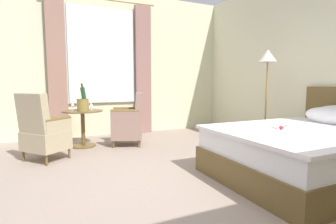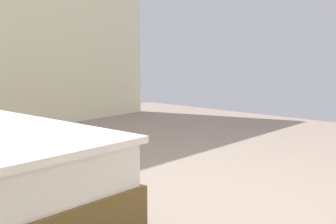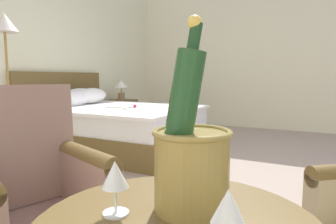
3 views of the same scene
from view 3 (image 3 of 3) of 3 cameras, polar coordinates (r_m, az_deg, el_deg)
name	(u,v)px [view 3 (image 3 of 3)]	position (r m, az deg, el deg)	size (l,w,h in m)	color
ground_plane	(226,177)	(3.21, 10.92, -12.11)	(7.99, 7.99, 0.00)	gray
wall_headboard_side	(25,38)	(4.85, -25.59, 12.58)	(6.61, 0.12, 3.16)	beige
wall_far_side	(277,49)	(6.31, 20.09, 11.28)	(0.12, 5.96, 3.16)	beige
bed	(113,124)	(4.42, -10.46, -2.33)	(1.75, 2.24, 1.11)	brown
nightstand	(122,115)	(5.87, -8.79, -0.57)	(0.52, 0.43, 0.60)	brown
bedside_lamp	(121,86)	(5.82, -8.89, 4.84)	(0.25, 0.25, 0.37)	olive
floor_lamp_brass	(6,42)	(3.87, -28.55, 11.60)	(0.30, 0.30, 1.73)	olive
champagne_bucket	(190,156)	(0.80, 4.29, -8.39)	(0.21, 0.21, 0.51)	olive
wine_glass_near_bucket	(115,177)	(0.80, -10.03, -12.18)	(0.07, 0.07, 0.14)	white
wine_glass_near_edge	(228,211)	(0.59, 11.37, -17.99)	(0.07, 0.07, 0.15)	white
armchair_by_window	(33,211)	(1.52, -24.33, -16.80)	(0.69, 0.72, 0.99)	brown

